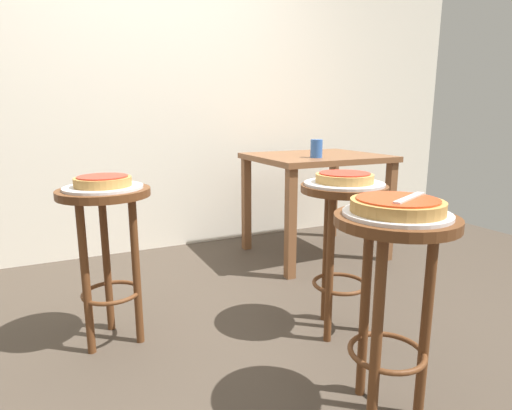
{
  "coord_description": "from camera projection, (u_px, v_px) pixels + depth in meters",
  "views": [
    {
      "loc": [
        -0.66,
        -1.7,
        1.06
      ],
      "look_at": [
        0.14,
        -0.04,
        0.67
      ],
      "focal_mm": 29.66,
      "sensor_mm": 36.0,
      "label": 1
    }
  ],
  "objects": [
    {
      "name": "serving_plate_foreground",
      "position": [
        397.0,
        214.0,
        1.38
      ],
      "size": [
        0.35,
        0.35,
        0.01
      ],
      "primitive_type": "cylinder",
      "color": "silver",
      "rests_on": "stool_foreground"
    },
    {
      "name": "cup_near_edge",
      "position": [
        316.0,
        149.0,
        2.9
      ],
      "size": [
        0.08,
        0.08,
        0.12
      ],
      "primitive_type": "cylinder",
      "color": "#3360B2",
      "rests_on": "dining_table"
    },
    {
      "name": "ground_plane",
      "position": [
        225.0,
        343.0,
        2.0
      ],
      "size": [
        6.0,
        6.0,
        0.0
      ],
      "primitive_type": "plane",
      "color": "#42382D"
    },
    {
      "name": "back_wall",
      "position": [
        141.0,
        54.0,
        3.14
      ],
      "size": [
        6.0,
        0.1,
        3.0
      ],
      "primitive_type": "cube",
      "color": "silver",
      "rests_on": "ground_plane"
    },
    {
      "name": "stool_foreground",
      "position": [
        392.0,
        270.0,
        1.42
      ],
      "size": [
        0.41,
        0.41,
        0.74
      ],
      "color": "#5B3319",
      "rests_on": "ground_plane"
    },
    {
      "name": "pizza_foreground",
      "position": [
        397.0,
        205.0,
        1.37
      ],
      "size": [
        0.3,
        0.3,
        0.05
      ],
      "color": "#B78442",
      "rests_on": "serving_plate_foreground"
    },
    {
      "name": "pizza_server_knife",
      "position": [
        409.0,
        198.0,
        1.36
      ],
      "size": [
        0.21,
        0.12,
        0.01
      ],
      "primitive_type": "cube",
      "rotation": [
        0.0,
        0.0,
        0.44
      ],
      "color": "silver",
      "rests_on": "pizza_foreground"
    },
    {
      "name": "serving_plate_middle",
      "position": [
        344.0,
        184.0,
        1.98
      ],
      "size": [
        0.37,
        0.37,
        0.01
      ],
      "primitive_type": "cylinder",
      "color": "silver",
      "rests_on": "stool_middle"
    },
    {
      "name": "dining_table",
      "position": [
        316.0,
        171.0,
        3.15
      ],
      "size": [
        0.93,
        0.79,
        0.77
      ],
      "color": "brown",
      "rests_on": "ground_plane"
    },
    {
      "name": "pizza_leftside",
      "position": [
        103.0,
        181.0,
        1.87
      ],
      "size": [
        0.25,
        0.25,
        0.05
      ],
      "color": "#B78442",
      "rests_on": "serving_plate_leftside"
    },
    {
      "name": "stool_leftside",
      "position": [
        107.0,
        230.0,
        1.91
      ],
      "size": [
        0.41,
        0.41,
        0.74
      ],
      "color": "#5B3319",
      "rests_on": "ground_plane"
    },
    {
      "name": "serving_plate_leftside",
      "position": [
        103.0,
        187.0,
        1.87
      ],
      "size": [
        0.34,
        0.34,
        0.01
      ],
      "primitive_type": "cylinder",
      "color": "silver",
      "rests_on": "stool_leftside"
    },
    {
      "name": "pizza_middle",
      "position": [
        344.0,
        178.0,
        1.97
      ],
      "size": [
        0.27,
        0.27,
        0.05
      ],
      "color": "tan",
      "rests_on": "serving_plate_middle"
    },
    {
      "name": "stool_middle",
      "position": [
        342.0,
        224.0,
        2.02
      ],
      "size": [
        0.41,
        0.41,
        0.74
      ],
      "color": "#5B3319",
      "rests_on": "ground_plane"
    }
  ]
}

